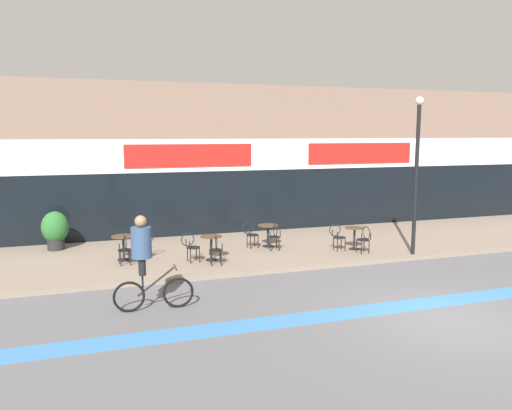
{
  "coord_description": "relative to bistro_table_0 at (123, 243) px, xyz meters",
  "views": [
    {
      "loc": [
        -7.09,
        -8.3,
        3.92
      ],
      "look_at": [
        -2.01,
        6.95,
        1.62
      ],
      "focal_mm": 35.0,
      "sensor_mm": 36.0,
      "label": 1
    }
  ],
  "objects": [
    {
      "name": "sidewalk_slab",
      "position": [
        6.24,
        0.32,
        -0.6
      ],
      "size": [
        40.0,
        5.5,
        0.12
      ],
      "primitive_type": "cube",
      "color": "gray",
      "rests_on": "ground"
    },
    {
      "name": "cyclist_0",
      "position": [
        0.2,
        -4.3,
        0.59
      ],
      "size": [
        1.79,
        0.5,
        2.16
      ],
      "rotation": [
        0.0,
        0.0,
        -0.04
      ],
      "color": "black",
      "rests_on": "ground"
    },
    {
      "name": "cafe_chair_3_near",
      "position": [
        7.34,
        -1.56,
        -0.02
      ],
      "size": [
        0.42,
        0.59,
        0.9
      ],
      "rotation": [
        0.0,
        0.0,
        1.63
      ],
      "color": "black",
      "rests_on": "sidewalk_slab"
    },
    {
      "name": "cafe_chair_0_side",
      "position": [
        0.63,
        -0.0,
        -0.02
      ],
      "size": [
        0.58,
        0.41,
        0.9
      ],
      "rotation": [
        0.0,
        0.0,
        3.1
      ],
      "color": "black",
      "rests_on": "sidewalk_slab"
    },
    {
      "name": "bistro_table_2",
      "position": [
        4.77,
        0.36,
        -0.0
      ],
      "size": [
        0.7,
        0.7,
        0.74
      ],
      "color": "black",
      "rests_on": "sidewalk_slab"
    },
    {
      "name": "lamp_post",
      "position": [
        8.79,
        -2.1,
        2.32
      ],
      "size": [
        0.26,
        0.26,
        4.92
      ],
      "color": "black",
      "rests_on": "sidewalk_slab"
    },
    {
      "name": "cafe_chair_2_side",
      "position": [
        4.15,
        0.35,
        -0.02
      ],
      "size": [
        0.59,
        0.44,
        0.9
      ],
      "rotation": [
        0.0,
        0.0,
        0.11
      ],
      "color": "black",
      "rests_on": "sidewalk_slab"
    },
    {
      "name": "storefront_facade",
      "position": [
        6.24,
        5.04,
        2.21
      ],
      "size": [
        40.0,
        4.06,
        5.76
      ],
      "color": "#7F6656",
      "rests_on": "ground"
    },
    {
      "name": "cafe_chair_1_near",
      "position": [
        2.51,
        -1.47,
        -0.02
      ],
      "size": [
        0.45,
        0.6,
        0.9
      ],
      "rotation": [
        0.0,
        0.0,
        1.43
      ],
      "color": "black",
      "rests_on": "sidewalk_slab"
    },
    {
      "name": "bistro_table_0",
      "position": [
        0.0,
        0.0,
        0.0
      ],
      "size": [
        0.7,
        0.7,
        0.75
      ],
      "color": "black",
      "rests_on": "sidewalk_slab"
    },
    {
      "name": "cafe_chair_0_near",
      "position": [
        0.01,
        -0.63,
        -0.02
      ],
      "size": [
        0.43,
        0.59,
        0.9
      ],
      "rotation": [
        0.0,
        0.0,
        1.65
      ],
      "color": "black",
      "rests_on": "sidewalk_slab"
    },
    {
      "name": "ground_plane",
      "position": [
        6.24,
        -6.93,
        -0.66
      ],
      "size": [
        120.0,
        120.0,
        0.0
      ],
      "primitive_type": "plane",
      "color": "#5B5B60"
    },
    {
      "name": "bistro_table_1",
      "position": [
        2.52,
        -0.85,
        -0.0
      ],
      "size": [
        0.66,
        0.66,
        0.75
      ],
      "color": "black",
      "rests_on": "sidewalk_slab"
    },
    {
      "name": "cafe_chair_1_side",
      "position": [
        1.89,
        -0.86,
        -0.02
      ],
      "size": [
        0.6,
        0.45,
        0.9
      ],
      "rotation": [
        0.0,
        0.0,
        0.13
      ],
      "color": "black",
      "rests_on": "sidewalk_slab"
    },
    {
      "name": "planter_pot",
      "position": [
        -2.03,
        2.14,
        0.15
      ],
      "size": [
        0.86,
        0.86,
        1.28
      ],
      "color": "#232326",
      "rests_on": "sidewalk_slab"
    },
    {
      "name": "cafe_chair_3_side",
      "position": [
        6.71,
        -0.94,
        -0.02
      ],
      "size": [
        0.58,
        0.4,
        0.9
      ],
      "rotation": [
        0.0,
        0.0,
        -0.01
      ],
      "color": "black",
      "rests_on": "sidewalk_slab"
    },
    {
      "name": "bistro_table_3",
      "position": [
        7.34,
        -0.94,
        -0.02
      ],
      "size": [
        0.63,
        0.63,
        0.74
      ],
      "color": "black",
      "rests_on": "sidewalk_slab"
    },
    {
      "name": "bike_lane_stripe",
      "position": [
        6.24,
        -5.87,
        -0.65
      ],
      "size": [
        36.0,
        0.7,
        0.01
      ],
      "primitive_type": "cube",
      "color": "#3D7AB7",
      "rests_on": "ground"
    },
    {
      "name": "cafe_chair_2_near",
      "position": [
        4.77,
        -0.27,
        -0.02
      ],
      "size": [
        0.42,
        0.59,
        0.9
      ],
      "rotation": [
        0.0,
        0.0,
        1.51
      ],
      "color": "black",
      "rests_on": "sidewalk_slab"
    }
  ]
}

